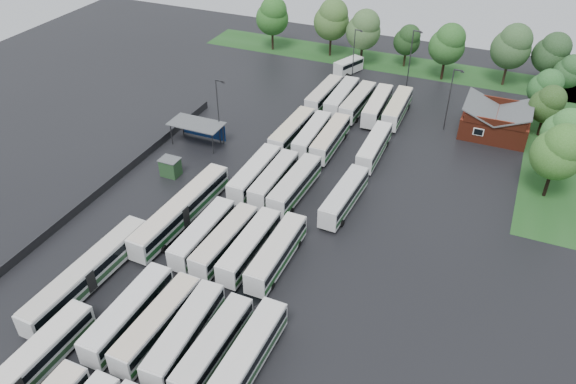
% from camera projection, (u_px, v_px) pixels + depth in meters
% --- Properties ---
extents(ground, '(160.00, 160.00, 0.00)m').
position_uv_depth(ground, '(231.00, 261.00, 64.44)').
color(ground, black).
rests_on(ground, ground).
extents(brick_building, '(10.07, 8.60, 5.39)m').
position_uv_depth(brick_building, '(495.00, 124.00, 87.69)').
color(brick_building, maroon).
rests_on(brick_building, ground).
extents(wash_shed, '(8.20, 4.20, 3.58)m').
position_uv_depth(wash_shed, '(198.00, 126.00, 84.84)').
color(wash_shed, '#2D2D30').
rests_on(wash_shed, ground).
extents(utility_hut, '(2.70, 2.20, 2.62)m').
position_uv_depth(utility_hut, '(170.00, 167.00, 78.40)').
color(utility_hut, '#204120').
rests_on(utility_hut, ground).
extents(grass_strip_north, '(80.00, 10.00, 0.01)m').
position_uv_depth(grass_strip_north, '(392.00, 63.00, 112.44)').
color(grass_strip_north, '#1B4618').
rests_on(grass_strip_north, ground).
extents(grass_strip_east, '(10.00, 50.00, 0.01)m').
position_uv_depth(grass_strip_east, '(560.00, 147.00, 85.53)').
color(grass_strip_east, '#1B4618').
rests_on(grass_strip_east, ground).
extents(west_fence, '(0.10, 50.00, 1.20)m').
position_uv_depth(west_fence, '(116.00, 179.00, 77.31)').
color(west_fence, '#2D2D30').
rests_on(west_fence, ground).
extents(bus_r1c0, '(2.63, 12.04, 3.35)m').
position_uv_depth(bus_r1c0, '(129.00, 313.00, 55.45)').
color(bus_r1c0, silver).
rests_on(bus_r1c0, ground).
extents(bus_r1c1, '(2.88, 11.88, 3.29)m').
position_uv_depth(bus_r1c1, '(158.00, 323.00, 54.41)').
color(bus_r1c1, silver).
rests_on(bus_r1c1, ground).
extents(bus_r1c2, '(3.00, 11.98, 3.31)m').
position_uv_depth(bus_r1c2, '(185.00, 334.00, 53.36)').
color(bus_r1c2, silver).
rests_on(bus_r1c2, ground).
extents(bus_r1c3, '(2.64, 11.48, 3.18)m').
position_uv_depth(bus_r1c3, '(214.00, 346.00, 52.23)').
color(bus_r1c3, silver).
rests_on(bus_r1c3, ground).
extents(bus_r1c4, '(2.70, 12.07, 3.35)m').
position_uv_depth(bus_r1c4, '(248.00, 355.00, 51.30)').
color(bus_r1c4, silver).
rests_on(bus_r1c4, ground).
extents(bus_r2c0, '(2.59, 11.46, 3.18)m').
position_uv_depth(bus_r2c0, '(203.00, 233.00, 65.76)').
color(bus_r2c0, silver).
rests_on(bus_r2c0, ground).
extents(bus_r2c1, '(2.96, 11.69, 3.23)m').
position_uv_depth(bus_r2c1, '(225.00, 240.00, 64.66)').
color(bus_r2c1, silver).
rests_on(bus_r2c1, ground).
extents(bus_r2c2, '(2.62, 11.68, 3.24)m').
position_uv_depth(bus_r2c2, '(250.00, 246.00, 63.84)').
color(bus_r2c2, silver).
rests_on(bus_r2c2, ground).
extents(bus_r2c3, '(2.52, 11.81, 3.29)m').
position_uv_depth(bus_r2c3, '(277.00, 253.00, 62.87)').
color(bus_r2c3, silver).
rests_on(bus_r2c3, ground).
extents(bus_r3c0, '(2.55, 11.84, 3.30)m').
position_uv_depth(bus_r3c0, '(255.00, 173.00, 76.15)').
color(bus_r3c0, silver).
rests_on(bus_r3c0, ground).
extents(bus_r3c1, '(2.45, 11.47, 3.19)m').
position_uv_depth(bus_r3c1, '(274.00, 179.00, 75.21)').
color(bus_r3c1, silver).
rests_on(bus_r3c1, ground).
extents(bus_r3c2, '(2.98, 12.04, 3.33)m').
position_uv_depth(bus_r3c2, '(295.00, 185.00, 73.91)').
color(bus_r3c2, silver).
rests_on(bus_r3c2, ground).
extents(bus_r3c4, '(3.03, 11.73, 3.24)m').
position_uv_depth(bus_r3c4, '(344.00, 196.00, 71.83)').
color(bus_r3c4, silver).
rests_on(bus_r3c4, ground).
extents(bus_r4c0, '(2.88, 11.95, 3.31)m').
position_uv_depth(bus_r4c0, '(292.00, 131.00, 85.85)').
color(bus_r4c0, silver).
rests_on(bus_r4c0, ground).
extents(bus_r4c1, '(2.68, 11.47, 3.18)m').
position_uv_depth(bus_r4c1, '(312.00, 135.00, 85.01)').
color(bus_r4c1, silver).
rests_on(bus_r4c1, ground).
extents(bus_r4c2, '(2.60, 11.73, 3.26)m').
position_uv_depth(bus_r4c2, '(330.00, 138.00, 84.06)').
color(bus_r4c2, silver).
rests_on(bus_r4c2, ground).
extents(bus_r4c4, '(2.55, 11.44, 3.18)m').
position_uv_depth(bus_r4c4, '(374.00, 147.00, 82.16)').
color(bus_r4c4, silver).
rests_on(bus_r4c4, ground).
extents(bus_r5c0, '(2.84, 11.57, 3.20)m').
position_uv_depth(bus_r5c0, '(324.00, 95.00, 96.55)').
color(bus_r5c0, silver).
rests_on(bus_r5c0, ground).
extents(bus_r5c1, '(2.67, 11.99, 3.33)m').
position_uv_depth(bus_r5c1, '(342.00, 97.00, 95.45)').
color(bus_r5c1, silver).
rests_on(bus_r5c1, ground).
extents(bus_r5c2, '(2.91, 11.89, 3.29)m').
position_uv_depth(bus_r5c2, '(358.00, 102.00, 94.11)').
color(bus_r5c2, silver).
rests_on(bus_r5c2, ground).
extents(bus_r5c3, '(2.93, 11.95, 3.30)m').
position_uv_depth(bus_r5c3, '(377.00, 106.00, 92.95)').
color(bus_r5c3, silver).
rests_on(bus_r5c3, ground).
extents(bus_r5c4, '(2.77, 11.89, 3.29)m').
position_uv_depth(bus_r5c4, '(397.00, 108.00, 92.25)').
color(bus_r5c4, silver).
rests_on(bus_r5c4, ground).
extents(artic_bus_west_a, '(3.01, 17.33, 3.20)m').
position_uv_depth(artic_bus_west_a, '(17.00, 378.00, 49.29)').
color(artic_bus_west_a, silver).
rests_on(artic_bus_west_a, ground).
extents(artic_bus_west_b, '(3.31, 18.17, 3.35)m').
position_uv_depth(artic_bus_west_b, '(182.00, 210.00, 69.34)').
color(artic_bus_west_b, silver).
rests_on(artic_bus_west_b, ground).
extents(artic_bus_west_c, '(3.16, 17.67, 3.26)m').
position_uv_depth(artic_bus_west_c, '(88.00, 273.00, 60.17)').
color(artic_bus_west_c, silver).
rests_on(artic_bus_west_c, ground).
extents(minibus, '(4.49, 6.58, 2.70)m').
position_uv_depth(minibus, '(348.00, 66.00, 107.62)').
color(minibus, silver).
rests_on(minibus, ground).
extents(tree_north_0, '(6.73, 6.73, 11.14)m').
position_uv_depth(tree_north_0, '(273.00, 16.00, 114.52)').
color(tree_north_0, black).
rests_on(tree_north_0, ground).
extents(tree_north_1, '(7.11, 7.11, 11.78)m').
position_uv_depth(tree_north_1, '(332.00, 19.00, 111.48)').
color(tree_north_1, black).
rests_on(tree_north_1, ground).
extents(tree_north_2, '(6.71, 6.71, 11.12)m').
position_uv_depth(tree_north_2, '(364.00, 29.00, 107.93)').
color(tree_north_2, black).
rests_on(tree_north_2, ground).
extents(tree_north_3, '(5.14, 5.14, 8.51)m').
position_uv_depth(tree_north_3, '(408.00, 40.00, 108.00)').
color(tree_north_3, '#2F2416').
rests_on(tree_north_3, ground).
extents(tree_north_4, '(6.56, 6.56, 10.87)m').
position_uv_depth(tree_north_4, '(448.00, 44.00, 101.98)').
color(tree_north_4, black).
rests_on(tree_north_4, ground).
extents(tree_north_5, '(7.03, 7.03, 11.65)m').
position_uv_depth(tree_north_5, '(512.00, 46.00, 99.64)').
color(tree_north_5, '#392A1D').
rests_on(tree_north_5, ground).
extents(tree_north_6, '(6.39, 6.39, 10.58)m').
position_uv_depth(tree_north_6, '(552.00, 53.00, 98.89)').
color(tree_north_6, '#3C291C').
rests_on(tree_north_6, ground).
extents(tree_east_0, '(6.56, 6.56, 10.87)m').
position_uv_depth(tree_east_0, '(560.00, 151.00, 70.88)').
color(tree_east_0, black).
rests_on(tree_east_0, ground).
extents(tree_east_1, '(5.81, 5.81, 9.63)m').
position_uv_depth(tree_east_1, '(565.00, 131.00, 76.85)').
color(tree_east_1, '#2E2216').
rests_on(tree_east_1, ground).
extents(tree_east_2, '(5.22, 5.20, 8.61)m').
position_uv_depth(tree_east_2, '(548.00, 104.00, 85.20)').
color(tree_east_2, black).
rests_on(tree_east_2, ground).
extents(tree_east_3, '(5.34, 5.34, 8.84)m').
position_uv_depth(tree_east_3, '(546.00, 87.00, 89.67)').
color(tree_east_3, '#311F12').
rests_on(tree_east_3, ground).
extents(tree_east_4, '(5.08, 5.08, 8.42)m').
position_uv_depth(tree_east_4, '(570.00, 71.00, 95.70)').
color(tree_east_4, black).
rests_on(tree_east_4, ground).
extents(lamp_post_ne, '(1.59, 0.31, 10.31)m').
position_uv_depth(lamp_post_ne, '(451.00, 96.00, 86.49)').
color(lamp_post_ne, '#2D2D30').
rests_on(lamp_post_ne, ground).
extents(lamp_post_nw, '(1.60, 0.31, 10.38)m').
position_uv_depth(lamp_post_nw, '(219.00, 107.00, 83.22)').
color(lamp_post_nw, '#2D2D30').
rests_on(lamp_post_nw, ground).
extents(lamp_post_back_w, '(1.49, 0.29, 9.66)m').
position_uv_depth(lamp_post_back_w, '(355.00, 51.00, 102.74)').
color(lamp_post_back_w, '#2D2D30').
rests_on(lamp_post_back_w, ground).
extents(lamp_post_back_e, '(1.68, 0.33, 10.90)m').
position_uv_depth(lamp_post_back_e, '(411.00, 56.00, 99.04)').
color(lamp_post_back_e, '#2D2D30').
rests_on(lamp_post_back_e, ground).
extents(puddle_2, '(7.31, 7.31, 0.01)m').
position_uv_depth(puddle_2, '(186.00, 234.00, 68.38)').
color(puddle_2, black).
rests_on(puddle_2, ground).
extents(puddle_3, '(3.43, 3.43, 0.01)m').
position_uv_depth(puddle_3, '(247.00, 296.00, 59.91)').
color(puddle_3, black).
rests_on(puddle_3, ground).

